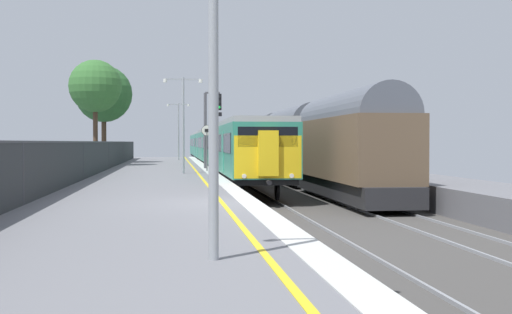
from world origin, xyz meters
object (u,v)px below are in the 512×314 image
object	(u,v)px
platform_lamp_near	(213,43)
background_tree_centre	(96,87)
background_tree_left	(104,96)
platform_lamp_mid	(183,116)
signal_gantry	(210,120)
freight_train_adjacent_track	(294,142)
platform_lamp_far	(178,126)
speed_limit_sign	(207,142)
commuter_train_at_platform	(216,146)

from	to	relation	value
platform_lamp_near	background_tree_centre	bearing A→B (deg)	98.61
background_tree_centre	background_tree_left	bearing A→B (deg)	91.02
platform_lamp_mid	background_tree_centre	size ratio (longest dim) A/B	0.68
signal_gantry	platform_lamp_near	size ratio (longest dim) A/B	0.94
freight_train_adjacent_track	platform_lamp_near	world-z (taller)	platform_lamp_near
signal_gantry	platform_lamp_near	world-z (taller)	platform_lamp_near
signal_gantry	platform_lamp_far	xyz separation A→B (m)	(-1.74, 18.94, 0.09)
background_tree_left	background_tree_centre	size ratio (longest dim) A/B	1.05
speed_limit_sign	platform_lamp_near	bearing A→B (deg)	-92.76
platform_lamp_mid	background_tree_left	bearing A→B (deg)	107.32
freight_train_adjacent_track	platform_lamp_near	xyz separation A→B (m)	(-7.20, -33.21, 1.37)
platform_lamp_far	background_tree_centre	world-z (taller)	background_tree_centre
platform_lamp_near	platform_lamp_mid	bearing A→B (deg)	90.00
commuter_train_at_platform	platform_lamp_mid	world-z (taller)	platform_lamp_mid
platform_lamp_mid	platform_lamp_far	size ratio (longest dim) A/B	0.97
platform_lamp_far	background_tree_left	bearing A→B (deg)	-130.04
signal_gantry	platform_lamp_mid	bearing A→B (deg)	-104.98
platform_lamp_near	platform_lamp_far	world-z (taller)	platform_lamp_far
platform_lamp_near	background_tree_left	world-z (taller)	background_tree_left
commuter_train_at_platform	platform_lamp_near	xyz separation A→B (m)	(-3.20, -48.68, 1.70)
commuter_train_at_platform	freight_train_adjacent_track	size ratio (longest dim) A/B	1.60
platform_lamp_mid	signal_gantry	bearing A→B (deg)	75.02
platform_lamp_far	background_tree_left	size ratio (longest dim) A/B	0.67
commuter_train_at_platform	signal_gantry	distance (m)	16.89
platform_lamp_mid	platform_lamp_far	xyz separation A→B (m)	(0.00, 25.44, 0.07)
commuter_train_at_platform	platform_lamp_mid	distance (m)	23.52
commuter_train_at_platform	signal_gantry	bearing A→B (deg)	-94.99
platform_lamp_mid	commuter_train_at_platform	bearing A→B (deg)	82.16
platform_lamp_mid	platform_lamp_far	world-z (taller)	platform_lamp_far
commuter_train_at_platform	platform_lamp_near	size ratio (longest dim) A/B	12.84
platform_lamp_near	background_tree_left	bearing A→B (deg)	97.49
platform_lamp_near	platform_lamp_far	distance (m)	50.88
background_tree_left	background_tree_centre	world-z (taller)	background_tree_left
platform_lamp_near	platform_lamp_far	size ratio (longest dim) A/B	0.98
signal_gantry	platform_lamp_mid	world-z (taller)	platform_lamp_mid
freight_train_adjacent_track	background_tree_centre	bearing A→B (deg)	161.67
background_tree_centre	platform_lamp_far	bearing A→B (deg)	67.07
signal_gantry	background_tree_centre	world-z (taller)	background_tree_centre
commuter_train_at_platform	platform_lamp_near	bearing A→B (deg)	-93.76
background_tree_centre	platform_lamp_near	bearing A→B (deg)	-81.39
speed_limit_sign	platform_lamp_mid	bearing A→B (deg)	-116.98
signal_gantry	commuter_train_at_platform	bearing A→B (deg)	85.01
signal_gantry	background_tree_left	size ratio (longest dim) A/B	0.62
speed_limit_sign	background_tree_left	size ratio (longest dim) A/B	0.34
platform_lamp_mid	background_tree_left	size ratio (longest dim) A/B	0.65
freight_train_adjacent_track	platform_lamp_near	bearing A→B (deg)	-102.24
freight_train_adjacent_track	platform_lamp_near	distance (m)	34.01
speed_limit_sign	background_tree_centre	world-z (taller)	background_tree_centre
freight_train_adjacent_track	background_tree_centre	size ratio (longest dim) A/B	5.53
platform_lamp_mid	platform_lamp_far	distance (m)	25.44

